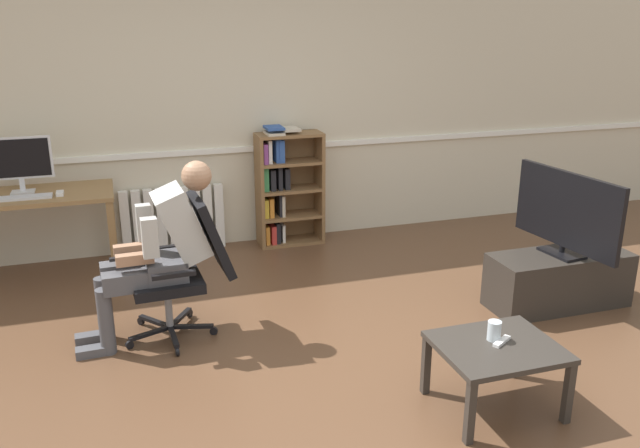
{
  "coord_description": "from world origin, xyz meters",
  "views": [
    {
      "loc": [
        -1.22,
        -3.41,
        2.17
      ],
      "look_at": [
        0.15,
        0.85,
        0.7
      ],
      "focal_mm": 36.69,
      "sensor_mm": 36.0,
      "label": 1
    }
  ],
  "objects_px": {
    "computer_desk": "(25,206)",
    "coffee_table": "(497,353)",
    "person_seated": "(159,248)",
    "bookshelf": "(284,187)",
    "office_chair": "(187,263)",
    "tv_screen": "(567,212)",
    "tv_stand": "(558,280)",
    "computer_mouse": "(60,193)",
    "imac_monitor": "(19,161)",
    "keyboard": "(25,197)",
    "drinking_glass": "(494,331)",
    "radiator": "(173,220)",
    "spare_remote": "(502,341)"
  },
  "relations": [
    {
      "from": "radiator",
      "to": "computer_mouse",
      "type": "bearing_deg",
      "value": -150.79
    },
    {
      "from": "computer_desk",
      "to": "spare_remote",
      "type": "height_order",
      "value": "computer_desk"
    },
    {
      "from": "computer_mouse",
      "to": "bookshelf",
      "type": "distance_m",
      "value": 2.01
    },
    {
      "from": "keyboard",
      "to": "coffee_table",
      "type": "distance_m",
      "value": 3.75
    },
    {
      "from": "computer_desk",
      "to": "drinking_glass",
      "type": "bearing_deg",
      "value": -45.55
    },
    {
      "from": "computer_desk",
      "to": "tv_stand",
      "type": "xyz_separation_m",
      "value": [
        3.87,
        -1.73,
        -0.45
      ]
    },
    {
      "from": "computer_mouse",
      "to": "drinking_glass",
      "type": "relative_size",
      "value": 0.88
    },
    {
      "from": "radiator",
      "to": "spare_remote",
      "type": "xyz_separation_m",
      "value": [
        1.49,
        -3.15,
        0.1
      ]
    },
    {
      "from": "imac_monitor",
      "to": "spare_remote",
      "type": "xyz_separation_m",
      "value": [
        2.7,
        -2.84,
        -0.61
      ]
    },
    {
      "from": "imac_monitor",
      "to": "drinking_glass",
      "type": "bearing_deg",
      "value": -46.31
    },
    {
      "from": "tv_stand",
      "to": "drinking_glass",
      "type": "xyz_separation_m",
      "value": [
        -1.2,
        -0.98,
        0.25
      ]
    },
    {
      "from": "keyboard",
      "to": "spare_remote",
      "type": "bearing_deg",
      "value": -44.57
    },
    {
      "from": "radiator",
      "to": "spare_remote",
      "type": "height_order",
      "value": "radiator"
    },
    {
      "from": "computer_desk",
      "to": "coffee_table",
      "type": "height_order",
      "value": "computer_desk"
    },
    {
      "from": "computer_desk",
      "to": "office_chair",
      "type": "relative_size",
      "value": 1.41
    },
    {
      "from": "tv_screen",
      "to": "keyboard",
      "type": "bearing_deg",
      "value": 60.39
    },
    {
      "from": "person_seated",
      "to": "computer_mouse",
      "type": "bearing_deg",
      "value": -154.03
    },
    {
      "from": "computer_mouse",
      "to": "tv_screen",
      "type": "xyz_separation_m",
      "value": [
        3.58,
        -1.61,
        -0.02
      ]
    },
    {
      "from": "radiator",
      "to": "person_seated",
      "type": "distance_m",
      "value": 1.78
    },
    {
      "from": "imac_monitor",
      "to": "keyboard",
      "type": "relative_size",
      "value": 1.26
    },
    {
      "from": "tv_screen",
      "to": "bookshelf",
      "type": "bearing_deg",
      "value": 31.63
    },
    {
      "from": "office_chair",
      "to": "tv_screen",
      "type": "height_order",
      "value": "tv_screen"
    },
    {
      "from": "tv_stand",
      "to": "bookshelf",
      "type": "bearing_deg",
      "value": 128.67
    },
    {
      "from": "computer_mouse",
      "to": "radiator",
      "type": "bearing_deg",
      "value": 29.21
    },
    {
      "from": "computer_desk",
      "to": "radiator",
      "type": "relative_size",
      "value": 1.48
    },
    {
      "from": "bookshelf",
      "to": "radiator",
      "type": "bearing_deg",
      "value": 174.59
    },
    {
      "from": "tv_screen",
      "to": "computer_desk",
      "type": "bearing_deg",
      "value": 58.8
    },
    {
      "from": "imac_monitor",
      "to": "radiator",
      "type": "xyz_separation_m",
      "value": [
        1.2,
        0.31,
        -0.71
      ]
    },
    {
      "from": "tv_stand",
      "to": "coffee_table",
      "type": "height_order",
      "value": "tv_stand"
    },
    {
      "from": "computer_desk",
      "to": "radiator",
      "type": "height_order",
      "value": "computer_desk"
    },
    {
      "from": "office_chair",
      "to": "coffee_table",
      "type": "distance_m",
      "value": 2.11
    },
    {
      "from": "person_seated",
      "to": "bookshelf",
      "type": "bearing_deg",
      "value": 138.7
    },
    {
      "from": "bookshelf",
      "to": "office_chair",
      "type": "relative_size",
      "value": 1.17
    },
    {
      "from": "radiator",
      "to": "tv_screen",
      "type": "height_order",
      "value": "tv_screen"
    },
    {
      "from": "bookshelf",
      "to": "person_seated",
      "type": "height_order",
      "value": "person_seated"
    },
    {
      "from": "imac_monitor",
      "to": "keyboard",
      "type": "bearing_deg",
      "value": -81.52
    },
    {
      "from": "keyboard",
      "to": "person_seated",
      "type": "relative_size",
      "value": 0.33
    },
    {
      "from": "drinking_glass",
      "to": "person_seated",
      "type": "bearing_deg",
      "value": 141.06
    },
    {
      "from": "drinking_glass",
      "to": "radiator",
      "type": "bearing_deg",
      "value": 115.28
    },
    {
      "from": "bookshelf",
      "to": "drinking_glass",
      "type": "bearing_deg",
      "value": -82.05
    },
    {
      "from": "tv_stand",
      "to": "tv_screen",
      "type": "distance_m",
      "value": 0.54
    },
    {
      "from": "radiator",
      "to": "person_seated",
      "type": "xyz_separation_m",
      "value": [
        -0.25,
        -1.72,
        0.35
      ]
    },
    {
      "from": "drinking_glass",
      "to": "tv_stand",
      "type": "bearing_deg",
      "value": 39.37
    },
    {
      "from": "computer_desk",
      "to": "radiator",
      "type": "xyz_separation_m",
      "value": [
        1.2,
        0.39,
        -0.35
      ]
    },
    {
      "from": "person_seated",
      "to": "computer_desk",
      "type": "bearing_deg",
      "value": -147.23
    },
    {
      "from": "tv_screen",
      "to": "coffee_table",
      "type": "relative_size",
      "value": 1.49
    },
    {
      "from": "imac_monitor",
      "to": "spare_remote",
      "type": "bearing_deg",
      "value": -46.5
    },
    {
      "from": "computer_desk",
      "to": "radiator",
      "type": "distance_m",
      "value": 1.31
    },
    {
      "from": "keyboard",
      "to": "person_seated",
      "type": "height_order",
      "value": "person_seated"
    },
    {
      "from": "radiator",
      "to": "tv_stand",
      "type": "distance_m",
      "value": 3.41
    }
  ]
}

